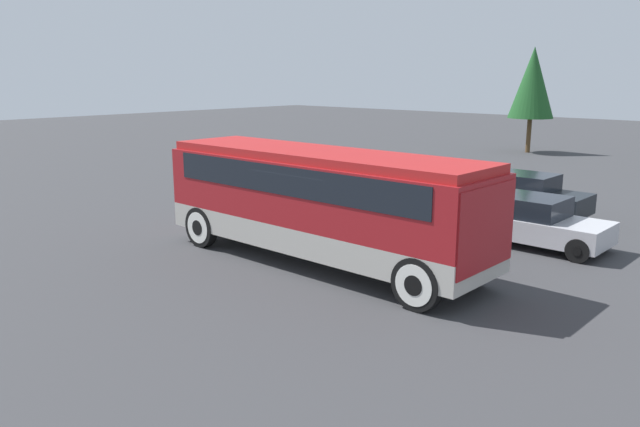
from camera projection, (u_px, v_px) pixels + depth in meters
name	position (u px, v px, depth m)	size (l,w,h in m)	color
ground_plane	(320.00, 263.00, 16.39)	(120.00, 120.00, 0.00)	#38383A
tour_bus	(323.00, 196.00, 15.93)	(9.40, 2.54, 2.96)	#B7B2A8
parked_car_near	(526.00, 220.00, 18.07)	(4.47, 1.91, 1.43)	#BCBCC1
parked_car_mid	(525.00, 195.00, 21.66)	(4.11, 1.92, 1.49)	black
tree_left	(533.00, 83.00, 38.50)	(2.76, 2.76, 6.50)	brown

